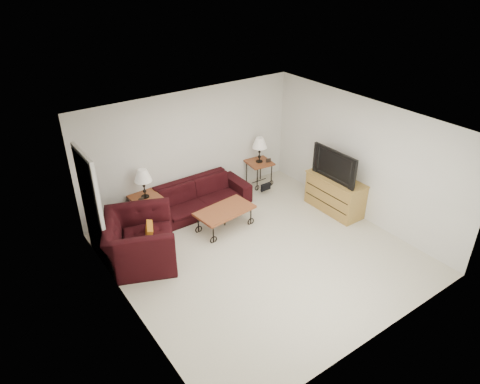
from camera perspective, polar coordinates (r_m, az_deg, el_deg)
name	(u,v)px	position (r m, az deg, el deg)	size (l,w,h in m)	color
ground	(262,254)	(8.15, 2.88, -8.13)	(5.00, 5.00, 0.00)	#B8B49D
wall_back	(191,148)	(9.33, -6.44, 5.76)	(5.00, 0.02, 2.50)	silver
wall_front	(382,273)	(6.05, 18.09, -10.07)	(5.00, 0.02, 2.50)	silver
wall_left	(125,246)	(6.44, -14.82, -6.84)	(0.02, 5.00, 2.50)	silver
wall_right	(362,160)	(9.06, 15.69, 4.08)	(0.02, 5.00, 2.50)	silver
ceiling	(266,127)	(6.92, 3.39, 8.56)	(5.00, 5.00, 0.00)	white
doorway	(91,209)	(7.92, -18.91, -2.18)	(0.08, 0.94, 2.04)	black
sofa	(199,197)	(9.30, -5.43, -0.64)	(2.23, 0.87, 0.65)	black
side_table_left	(147,210)	(9.04, -12.10, -2.31)	(0.56, 0.56, 0.61)	brown
side_table_right	(259,173)	(10.31, 2.50, 2.47)	(0.55, 0.55, 0.60)	brown
lamp_left	(144,183)	(8.75, -12.51, 1.10)	(0.35, 0.35, 0.61)	black
lamp_right	(260,150)	(10.05, 2.57, 5.54)	(0.34, 0.34, 0.60)	black
photo_frame_left	(141,200)	(8.70, -12.82, -1.03)	(0.12, 0.02, 0.10)	black
photo_frame_right	(268,160)	(10.13, 3.74, 4.15)	(0.12, 0.02, 0.10)	black
coffee_table	(225,219)	(8.73, -1.99, -3.53)	(1.16, 0.63, 0.43)	brown
armchair	(140,240)	(7.94, -12.97, -6.18)	(1.35, 1.18, 0.87)	black
throw_pillow	(149,235)	(7.89, -11.89, -5.52)	(0.40, 0.10, 0.40)	#B06416
tv_stand	(335,194)	(9.46, 12.33, -0.29)	(0.53, 1.28, 0.77)	#AF8B41
television	(338,164)	(9.13, 12.71, 3.56)	(1.14, 0.15, 0.66)	black
backpack	(262,183)	(10.00, 2.92, 1.19)	(0.37, 0.29, 0.48)	black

